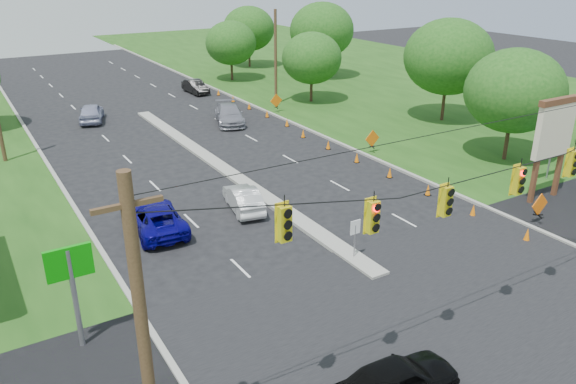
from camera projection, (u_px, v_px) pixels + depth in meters
ground at (447, 324)px, 21.92m from camera, size 160.00×160.00×0.00m
grass_right at (520, 114)px, 52.09m from camera, size 40.00×160.00×0.06m
cross_street at (447, 324)px, 21.92m from camera, size 160.00×14.00×0.02m
curb_left at (42, 156)px, 40.81m from camera, size 0.25×110.00×0.16m
curb_right at (281, 119)px, 50.48m from camera, size 0.25×110.00×0.16m
median at (221, 167)px, 38.53m from camera, size 1.00×34.00×0.18m
median_sign at (355, 232)px, 26.11m from camera, size 0.55×0.06×2.05m
signal_span at (484, 218)px, 19.21m from camera, size 25.60×0.32×9.00m
utility_pole_far_right at (276, 58)px, 53.86m from camera, size 0.28×0.28×9.00m
pylon_sign at (554, 133)px, 32.14m from camera, size 5.90×2.30×6.12m
cone_0 at (527, 235)px, 28.30m from camera, size 0.32×0.32×0.70m
cone_1 at (473, 210)px, 31.07m from camera, size 0.32×0.32×0.70m
cone_2 at (428, 190)px, 33.84m from camera, size 0.32×0.32×0.70m
cone_3 at (390, 172)px, 36.60m from camera, size 0.32×0.32×0.70m
cone_4 at (357, 158)px, 39.37m from camera, size 0.32×0.32×0.70m
cone_5 at (328, 145)px, 42.14m from camera, size 0.32×0.32×0.70m
cone_6 at (303, 133)px, 44.91m from camera, size 0.32×0.32×0.70m
cone_7 at (287, 122)px, 47.96m from camera, size 0.32×0.32×0.70m
cone_8 at (267, 114)px, 50.73m from camera, size 0.32×0.32×0.70m
cone_9 at (249, 106)px, 53.50m from camera, size 0.32×0.32×0.70m
cone_10 at (233, 99)px, 56.27m from camera, size 0.32×0.32×0.70m
cone_11 at (218, 92)px, 59.03m from camera, size 0.32×0.32×0.70m
work_sign_0 at (540, 205)px, 29.83m from camera, size 1.27×0.58×1.37m
work_sign_1 at (372, 139)px, 40.91m from camera, size 1.27×0.58×1.37m
work_sign_2 at (276, 101)px, 51.98m from camera, size 1.27×0.58×1.37m
tree_7 at (515, 91)px, 38.13m from camera, size 6.72×6.72×7.84m
tree_8 at (448, 57)px, 47.72m from camera, size 7.56×7.56×8.82m
tree_9 at (312, 58)px, 54.81m from camera, size 5.88×5.88×6.86m
tree_10 at (322, 30)px, 66.07m from camera, size 7.56×7.56×8.82m
tree_11 at (249, 29)px, 73.09m from camera, size 6.72×6.72×7.84m
tree_12 at (231, 43)px, 64.92m from camera, size 5.88×5.88×6.86m
black_sedan at (396, 381)px, 17.87m from camera, size 4.45×1.92×1.50m
white_sedan at (243, 198)px, 31.74m from camera, size 2.25×4.39×1.38m
blue_pickup at (156, 218)px, 29.24m from camera, size 2.82×5.40×1.45m
silver_car_far at (229, 114)px, 48.72m from camera, size 3.88×5.92×1.60m
silver_car_oncoming at (91, 112)px, 49.26m from camera, size 3.23×5.09×1.61m
dark_car_receding at (195, 87)px, 59.87m from camera, size 1.63×4.32×1.41m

